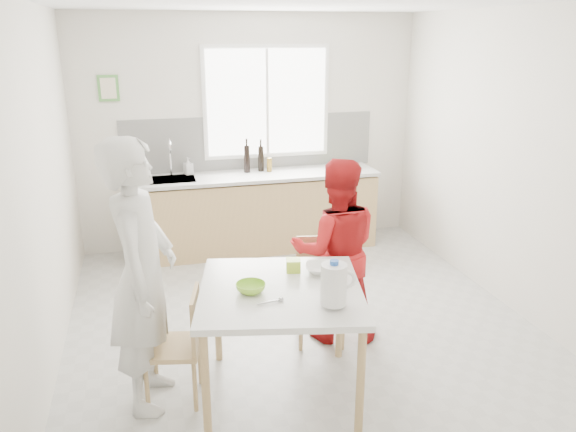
% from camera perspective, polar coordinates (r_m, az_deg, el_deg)
% --- Properties ---
extents(ground, '(4.50, 4.50, 0.00)m').
position_cam_1_polar(ground, '(5.06, 1.41, -11.11)').
color(ground, '#B7B7B2').
rests_on(ground, ground).
extents(room_shell, '(4.50, 4.50, 4.50)m').
position_cam_1_polar(room_shell, '(4.49, 1.57, 7.53)').
color(room_shell, silver).
rests_on(room_shell, ground).
extents(window, '(1.50, 0.06, 1.30)m').
position_cam_1_polar(window, '(6.67, -2.17, 11.48)').
color(window, white).
rests_on(window, room_shell).
extents(backsplash, '(3.00, 0.02, 0.65)m').
position_cam_1_polar(backsplash, '(6.71, -3.82, 7.39)').
color(backsplash, white).
rests_on(backsplash, room_shell).
extents(picture_frame, '(0.22, 0.03, 0.28)m').
position_cam_1_polar(picture_frame, '(6.50, -17.79, 12.26)').
color(picture_frame, '#539945').
rests_on(picture_frame, room_shell).
extents(kitchen_counter, '(2.84, 0.64, 1.37)m').
position_cam_1_polar(kitchen_counter, '(6.64, -3.23, 0.08)').
color(kitchen_counter, tan).
rests_on(kitchen_counter, ground).
extents(dining_table, '(1.29, 1.29, 0.83)m').
position_cam_1_polar(dining_table, '(3.84, -0.74, -8.50)').
color(dining_table, silver).
rests_on(dining_table, ground).
extents(chair_left, '(0.45, 0.45, 0.81)m').
position_cam_1_polar(chair_left, '(4.03, -10.80, -12.39)').
color(chair_left, tan).
rests_on(chair_left, ground).
extents(chair_far, '(0.47, 0.47, 0.86)m').
position_cam_1_polar(chair_far, '(4.71, 3.22, -6.95)').
color(chair_far, tan).
rests_on(chair_far, ground).
extents(person_white, '(0.58, 0.76, 1.87)m').
position_cam_1_polar(person_white, '(3.84, -14.58, -6.00)').
color(person_white, silver).
rests_on(person_white, ground).
extents(person_red, '(0.86, 0.73, 1.54)m').
position_cam_1_polar(person_red, '(4.61, 4.86, -3.54)').
color(person_red, red).
rests_on(person_red, ground).
extents(bowl_green, '(0.24, 0.24, 0.06)m').
position_cam_1_polar(bowl_green, '(3.74, -3.81, -7.29)').
color(bowl_green, '#8ED130').
rests_on(bowl_green, dining_table).
extents(bowl_white, '(0.27, 0.27, 0.06)m').
position_cam_1_polar(bowl_white, '(4.04, 3.41, -5.36)').
color(bowl_white, white).
rests_on(bowl_white, dining_table).
extents(milk_jug, '(0.23, 0.16, 0.29)m').
position_cam_1_polar(milk_jug, '(3.51, 4.73, -6.87)').
color(milk_jug, white).
rests_on(milk_jug, dining_table).
extents(green_box, '(0.12, 0.12, 0.09)m').
position_cam_1_polar(green_box, '(4.04, 0.54, -5.03)').
color(green_box, '#AED230').
rests_on(green_box, dining_table).
extents(spoon, '(0.16, 0.03, 0.01)m').
position_cam_1_polar(spoon, '(3.60, -1.92, -8.72)').
color(spoon, '#A5A5AA').
rests_on(spoon, dining_table).
extents(cutting_board, '(0.42, 0.36, 0.01)m').
position_cam_1_polar(cutting_board, '(6.74, 5.92, 4.79)').
color(cutting_board, '#96B72A').
rests_on(cutting_board, kitchen_counter).
extents(wine_bottle_a, '(0.07, 0.07, 0.32)m').
position_cam_1_polar(wine_bottle_a, '(6.55, -4.20, 5.83)').
color(wine_bottle_a, black).
rests_on(wine_bottle_a, kitchen_counter).
extents(wine_bottle_b, '(0.07, 0.07, 0.30)m').
position_cam_1_polar(wine_bottle_b, '(6.60, -2.77, 5.86)').
color(wine_bottle_b, black).
rests_on(wine_bottle_b, kitchen_counter).
extents(jar_amber, '(0.06, 0.06, 0.16)m').
position_cam_1_polar(jar_amber, '(6.59, -1.91, 5.23)').
color(jar_amber, olive).
rests_on(jar_amber, kitchen_counter).
extents(soap_bottle, '(0.11, 0.12, 0.20)m').
position_cam_1_polar(soap_bottle, '(6.55, -10.10, 5.03)').
color(soap_bottle, '#999999').
rests_on(soap_bottle, kitchen_counter).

